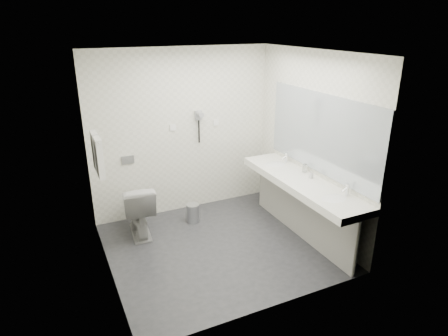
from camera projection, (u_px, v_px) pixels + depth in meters
floor at (219, 247)px, 5.20m from camera, size 2.80×2.80×0.00m
ceiling at (218, 52)px, 4.32m from camera, size 2.80×2.80×0.00m
wall_back at (182, 133)px, 5.86m from camera, size 2.80×0.00×2.80m
wall_front at (275, 200)px, 3.66m from camera, size 2.80×0.00×2.80m
wall_left at (100, 177)px, 4.20m from camera, size 0.00×2.60×2.60m
wall_right at (311, 144)px, 5.32m from camera, size 0.00×2.60×2.60m
vanity_counter at (301, 183)px, 5.20m from camera, size 0.55×2.20×0.10m
vanity_panel at (300, 211)px, 5.36m from camera, size 0.03×2.15×0.75m
vanity_post_near at (356, 248)px, 4.49m from camera, size 0.06×0.06×0.75m
vanity_post_far at (264, 184)px, 6.25m from camera, size 0.06×0.06×0.75m
mirror at (321, 134)px, 5.07m from camera, size 0.02×2.20×1.05m
basin_near at (334, 199)px, 4.64m from camera, size 0.40×0.31×0.05m
basin_far at (275, 165)px, 5.74m from camera, size 0.40×0.31×0.05m
faucet_near at (347, 190)px, 4.68m from camera, size 0.04×0.04×0.15m
faucet_far at (286, 158)px, 5.78m from camera, size 0.04×0.04×0.15m
soap_bottle_a at (311, 174)px, 5.20m from camera, size 0.06×0.06×0.11m
glass_left at (305, 168)px, 5.41m from camera, size 0.06×0.06×0.12m
toilet at (138, 209)px, 5.41m from camera, size 0.50×0.79×0.76m
flush_plate at (128, 160)px, 5.61m from camera, size 0.18×0.02×0.12m
pedal_bin at (193, 213)px, 5.81m from camera, size 0.25×0.25×0.27m
bin_lid at (193, 205)px, 5.76m from camera, size 0.19×0.19×0.02m
towel_rail at (94, 137)px, 4.58m from camera, size 0.02×0.62×0.02m
towel_near at (99, 158)px, 4.54m from camera, size 0.07×0.24×0.48m
towel_far at (96, 151)px, 4.78m from camera, size 0.07×0.24×0.48m
dryer_cradle at (198, 115)px, 5.85m from camera, size 0.10×0.04×0.14m
dryer_barrel at (200, 114)px, 5.78m from camera, size 0.08×0.14×0.08m
dryer_cord at (199, 132)px, 5.92m from camera, size 0.02×0.02×0.35m
switch_plate_a at (173, 128)px, 5.75m from camera, size 0.09×0.02×0.09m
switch_plate_b at (216, 123)px, 6.03m from camera, size 0.09×0.02×0.09m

